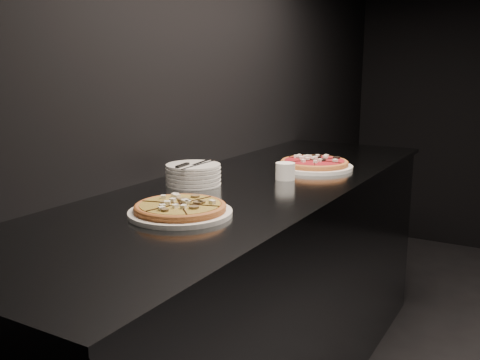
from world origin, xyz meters
The scene contains 7 objects.
wall_left centered at (-2.50, 0.00, 1.40)m, with size 0.02×5.00×2.80m, color black.
counter centered at (-2.13, 0.00, 0.46)m, with size 0.74×2.44×0.92m.
pizza_mushroom centered at (-2.09, -0.52, 0.94)m, with size 0.34×0.34×0.04m.
pizza_tomato centered at (-2.03, 0.39, 0.94)m, with size 0.34×0.34×0.04m.
plate_stack centered at (-2.31, -0.14, 0.96)m, with size 0.21×0.21×0.08m.
cutlery centered at (-2.30, -0.15, 1.00)m, with size 0.08×0.22×0.01m.
ramekin centered at (-2.05, 0.12, 0.96)m, with size 0.08×0.08×0.07m.
Camera 1 is at (-1.16, -1.78, 1.36)m, focal length 40.00 mm.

